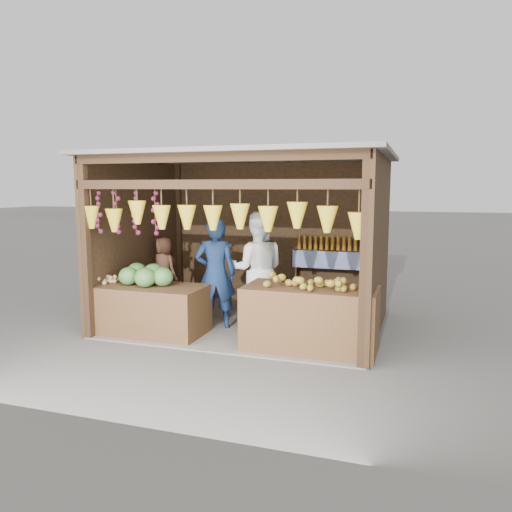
{
  "coord_description": "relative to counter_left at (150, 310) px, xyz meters",
  "views": [
    {
      "loc": [
        2.53,
        -7.32,
        2.16
      ],
      "look_at": [
        0.15,
        -0.1,
        1.11
      ],
      "focal_mm": 35.0,
      "sensor_mm": 36.0,
      "label": 1
    }
  ],
  "objects": [
    {
      "name": "vendor_seated",
      "position": [
        -0.29,
        1.01,
        0.45
      ],
      "size": [
        0.61,
        0.51,
        1.06
      ],
      "primitive_type": "imported",
      "rotation": [
        0.0,
        0.0,
        2.75
      ],
      "color": "#553422",
      "rests_on": "stool"
    },
    {
      "name": "woman_standing",
      "position": [
        1.39,
        0.9,
        0.54
      ],
      "size": [
        1.01,
        0.87,
        1.8
      ],
      "primitive_type": "imported",
      "rotation": [
        0.0,
        0.0,
        3.39
      ],
      "color": "white",
      "rests_on": "ground"
    },
    {
      "name": "counter_right",
      "position": [
        2.43,
        -0.0,
        0.07
      ],
      "size": [
        1.75,
        0.85,
        0.86
      ],
      "primitive_type": "cube",
      "color": "#4D3319",
      "rests_on": "ground"
    },
    {
      "name": "counter_left",
      "position": [
        0.0,
        0.0,
        0.0
      ],
      "size": [
        1.66,
        0.85,
        0.73
      ],
      "primitive_type": "cube",
      "color": "#4D3219",
      "rests_on": "ground"
    },
    {
      "name": "back_shelf",
      "position": [
        2.28,
        2.24,
        0.51
      ],
      "size": [
        1.25,
        0.32,
        1.32
      ],
      "color": "#382314",
      "rests_on": "ground"
    },
    {
      "name": "melon_pile",
      "position": [
        -0.1,
        0.03,
        0.52
      ],
      "size": [
        1.0,
        0.5,
        0.32
      ],
      "primitive_type": null,
      "color": "#1D5216",
      "rests_on": "counter_left"
    },
    {
      "name": "stool",
      "position": [
        -0.29,
        1.01,
        -0.22
      ],
      "size": [
        0.3,
        0.3,
        0.28
      ],
      "primitive_type": "cube",
      "color": "black",
      "rests_on": "ground"
    },
    {
      "name": "man_standing",
      "position": [
        0.84,
        0.55,
        0.49
      ],
      "size": [
        0.73,
        0.61,
        1.71
      ],
      "primitive_type": "imported",
      "rotation": [
        0.0,
        0.0,
        3.51
      ],
      "color": "#14274D",
      "rests_on": "ground"
    },
    {
      "name": "ground",
      "position": [
        1.23,
        0.96,
        -0.36
      ],
      "size": [
        80.0,
        80.0,
        0.0
      ],
      "primitive_type": "plane",
      "color": "#514F49",
      "rests_on": "ground"
    },
    {
      "name": "mango_pile",
      "position": [
        2.47,
        -0.03,
        0.61
      ],
      "size": [
        1.4,
        0.64,
        0.22
      ],
      "primitive_type": null,
      "color": "#B05A17",
      "rests_on": "counter_right"
    },
    {
      "name": "stall_structure",
      "position": [
        1.2,
        0.91,
        1.3
      ],
      "size": [
        4.3,
        3.3,
        2.66
      ],
      "color": "slate",
      "rests_on": "ground"
    },
    {
      "name": "tanfruit_pile",
      "position": [
        -0.67,
        -0.02,
        0.43
      ],
      "size": [
        0.34,
        0.4,
        0.13
      ],
      "primitive_type": null,
      "color": "#A68C4C",
      "rests_on": "counter_left"
    }
  ]
}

